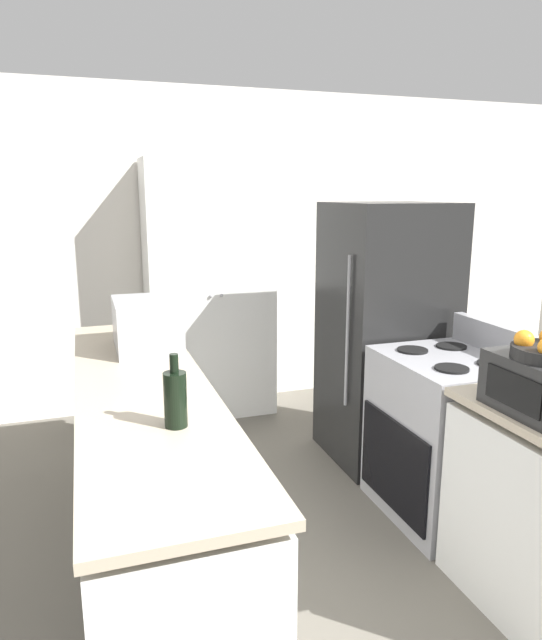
{
  "coord_description": "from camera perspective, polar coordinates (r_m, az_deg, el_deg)",
  "views": [
    {
      "loc": [
        -1.03,
        -1.19,
        1.78
      ],
      "look_at": [
        0.0,
        1.9,
        1.05
      ],
      "focal_mm": 32.0,
      "sensor_mm": 36.0,
      "label": 1
    }
  ],
  "objects": [
    {
      "name": "pantry_cabinet",
      "position": [
        4.57,
        -6.17,
        2.94
      ],
      "size": [
        0.99,
        0.48,
        2.03
      ],
      "color": "white",
      "rests_on": "ground_plane"
    },
    {
      "name": "wall_back",
      "position": [
        4.81,
        -6.04,
        6.84
      ],
      "size": [
        7.0,
        0.06,
        2.6
      ],
      "color": "silver",
      "rests_on": "ground_plane"
    },
    {
      "name": "stove",
      "position": [
        3.37,
        17.1,
        -10.96
      ],
      "size": [
        0.66,
        0.75,
        1.07
      ],
      "color": "#9E9EA3",
      "rests_on": "ground_plane"
    },
    {
      "name": "wine_bottle",
      "position": [
        2.19,
        -9.55,
        -7.7
      ],
      "size": [
        0.09,
        0.09,
        0.29
      ],
      "color": "black",
      "rests_on": "counter_left"
    },
    {
      "name": "counter_left",
      "position": [
        2.91,
        -12.26,
        -15.06
      ],
      "size": [
        0.6,
        2.58,
        0.91
      ],
      "color": "silver",
      "rests_on": "ground_plane"
    },
    {
      "name": "microwave",
      "position": [
        3.29,
        -12.29,
        -0.45
      ],
      "size": [
        0.36,
        0.49,
        0.28
      ],
      "color": "#B2B2B7",
      "rests_on": "counter_left"
    },
    {
      "name": "refrigerator",
      "position": [
        3.88,
        11.35,
        -1.34
      ],
      "size": [
        0.75,
        0.72,
        1.72
      ],
      "color": "black",
      "rests_on": "ground_plane"
    }
  ]
}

